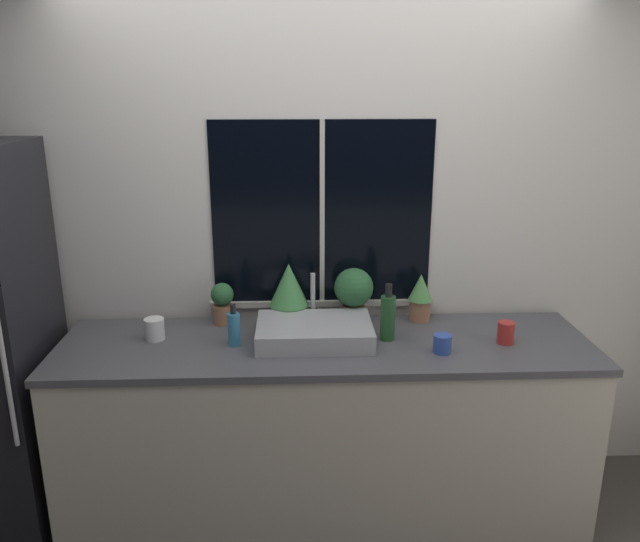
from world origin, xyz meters
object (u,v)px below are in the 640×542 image
at_px(soap_bottle, 234,328).
at_px(bottle_tall, 388,317).
at_px(potted_plant_far_left, 222,302).
at_px(mug_red, 506,333).
at_px(mug_white, 155,329).
at_px(potted_plant_center_left, 289,288).
at_px(potted_plant_far_right, 420,296).
at_px(mug_blue, 442,344).
at_px(potted_plant_center_right, 354,291).
at_px(sink, 314,331).

height_order(soap_bottle, bottle_tall, bottle_tall).
xyz_separation_m(potted_plant_far_left, soap_bottle, (0.08, -0.28, -0.03)).
relative_size(soap_bottle, mug_red, 1.94).
relative_size(soap_bottle, mug_white, 1.93).
bearing_deg(potted_plant_center_left, potted_plant_far_right, 0.00).
bearing_deg(mug_red, mug_blue, -163.79).
distance_m(potted_plant_center_left, bottle_tall, 0.53).
xyz_separation_m(potted_plant_far_right, mug_red, (0.34, -0.30, -0.08)).
distance_m(potted_plant_center_right, bottle_tall, 0.28).
bearing_deg(bottle_tall, potted_plant_center_right, 120.44).
relative_size(potted_plant_far_right, mug_white, 2.37).
bearing_deg(potted_plant_center_right, potted_plant_center_left, 180.00).
xyz_separation_m(sink, potted_plant_center_right, (0.21, 0.24, 0.12)).
bearing_deg(potted_plant_center_left, mug_white, -163.06).
xyz_separation_m(sink, mug_blue, (0.57, -0.16, -0.00)).
xyz_separation_m(potted_plant_far_left, potted_plant_center_right, (0.66, 0.00, 0.05)).
xyz_separation_m(potted_plant_center_left, soap_bottle, (-0.25, -0.28, -0.10)).
bearing_deg(soap_bottle, bottle_tall, 3.09).
distance_m(potted_plant_far_left, bottle_tall, 0.83).
relative_size(potted_plant_far_right, mug_red, 2.38).
bearing_deg(mug_white, soap_bottle, -12.23).
xyz_separation_m(sink, potted_plant_far_left, (-0.45, 0.24, 0.07)).
distance_m(potted_plant_far_right, mug_white, 1.31).
bearing_deg(potted_plant_far_left, soap_bottle, -73.70).
distance_m(potted_plant_far_left, soap_bottle, 0.29).
relative_size(potted_plant_center_left, bottle_tall, 1.13).
bearing_deg(mug_white, sink, -3.32).
height_order(potted_plant_center_left, soap_bottle, potted_plant_center_left).
bearing_deg(sink, potted_plant_far_right, 23.49).
bearing_deg(potted_plant_center_right, mug_white, -168.62).
bearing_deg(sink, bottle_tall, -0.07).
xyz_separation_m(potted_plant_center_left, mug_red, (1.01, -0.30, -0.13)).
distance_m(potted_plant_far_left, potted_plant_center_left, 0.34).
relative_size(bottle_tall, mug_white, 2.65).
xyz_separation_m(potted_plant_far_right, soap_bottle, (-0.92, -0.28, -0.05)).
bearing_deg(potted_plant_center_right, mug_blue, -47.41).
height_order(potted_plant_far_right, mug_blue, potted_plant_far_right).
relative_size(potted_plant_center_right, soap_bottle, 1.40).
bearing_deg(soap_bottle, potted_plant_center_left, 47.54).
relative_size(bottle_tall, mug_blue, 3.25).
distance_m(potted_plant_far_right, mug_red, 0.47).
distance_m(mug_blue, mug_red, 0.33).
relative_size(potted_plant_far_left, potted_plant_center_right, 0.76).
distance_m(potted_plant_center_left, mug_red, 1.06).
bearing_deg(potted_plant_far_right, mug_blue, -86.28).
relative_size(potted_plant_far_right, bottle_tall, 0.89).
bearing_deg(potted_plant_far_right, mug_white, -171.54).
bearing_deg(potted_plant_center_right, soap_bottle, -154.48).
xyz_separation_m(potted_plant_center_right, potted_plant_far_right, (0.34, 0.00, -0.03)).
bearing_deg(bottle_tall, potted_plant_center_left, 152.96).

